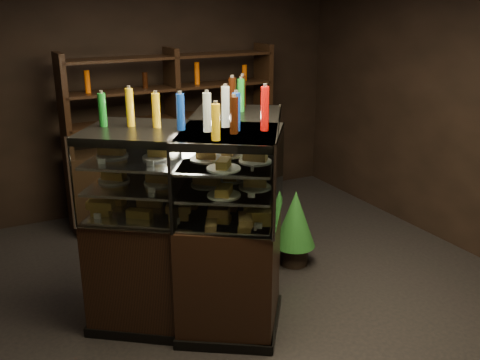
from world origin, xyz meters
name	(u,v)px	position (x,y,z in m)	size (l,w,h in m)	color
ground	(240,291)	(0.00, 0.00, 0.00)	(5.00, 5.00, 0.00)	black
room_shell	(240,75)	(0.00, 0.00, 1.94)	(5.02, 5.02, 3.01)	black
display_case	(210,253)	(-0.36, -0.16, 0.53)	(1.99, 1.65, 1.61)	black
food_display	(209,173)	(-0.36, -0.17, 1.22)	(1.51, 1.22, 0.49)	gold
bottles_top	(207,107)	(-0.36, -0.16, 1.75)	(1.33, 1.08, 0.30)	silver
potted_conifer	(295,218)	(0.73, 0.23, 0.50)	(0.41, 0.41, 0.87)	black
back_shelving	(175,166)	(0.17, 2.05, 0.60)	(2.54, 0.52, 2.00)	black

